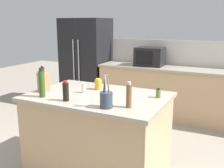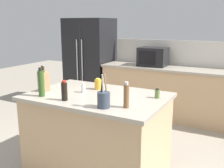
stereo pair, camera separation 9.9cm
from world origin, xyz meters
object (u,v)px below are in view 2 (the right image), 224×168
object	(u,v)px
olive_oil_bottle	(41,83)
salt_shaker	(83,88)
microwave	(153,57)
knife_block	(44,81)
honey_jar	(98,84)
soy_sauce_bottle	(64,91)
spice_jar_oregano	(157,94)
utensil_crock	(104,99)
refrigerator	(90,62)
pepper_grinder	(126,96)

from	to	relation	value
olive_oil_bottle	salt_shaker	world-z (taller)	olive_oil_bottle
microwave	knife_block	xyz separation A→B (m)	(-0.49, -2.34, -0.06)
salt_shaker	olive_oil_bottle	bearing A→B (deg)	-131.05
microwave	honey_jar	xyz separation A→B (m)	(0.03, -1.98, -0.11)
soy_sauce_bottle	honey_jar	size ratio (longest dim) A/B	1.58
soy_sauce_bottle	spice_jar_oregano	distance (m)	0.96
utensil_crock	spice_jar_oregano	distance (m)	0.64
utensil_crock	refrigerator	bearing A→B (deg)	125.38
refrigerator	soy_sauce_bottle	world-z (taller)	refrigerator
refrigerator	utensil_crock	world-z (taller)	refrigerator
olive_oil_bottle	soy_sauce_bottle	xyz separation A→B (m)	(0.31, -0.01, -0.05)
olive_oil_bottle	salt_shaker	distance (m)	0.47
honey_jar	utensil_crock	bearing A→B (deg)	-54.34
utensil_crock	knife_block	bearing A→B (deg)	167.17
microwave	olive_oil_bottle	size ratio (longest dim) A/B	1.60
salt_shaker	honey_jar	size ratio (longest dim) A/B	0.80
refrigerator	olive_oil_bottle	distance (m)	2.80
knife_block	salt_shaker	xyz separation A→B (m)	(0.45, 0.15, -0.06)
soy_sauce_bottle	utensil_crock	bearing A→B (deg)	-1.60
olive_oil_bottle	honey_jar	size ratio (longest dim) A/B	2.37
refrigerator	knife_block	xyz separation A→B (m)	(0.92, -2.39, 0.15)
salt_shaker	honey_jar	bearing A→B (deg)	70.67
refrigerator	pepper_grinder	size ratio (longest dim) A/B	7.32
microwave	pepper_grinder	distance (m)	2.53
utensil_crock	spice_jar_oregano	size ratio (longest dim) A/B	3.09
pepper_grinder	spice_jar_oregano	size ratio (longest dim) A/B	2.38
knife_block	spice_jar_oregano	world-z (taller)	knife_block
olive_oil_bottle	honey_jar	distance (m)	0.67
pepper_grinder	salt_shaker	bearing A→B (deg)	158.31
refrigerator	salt_shaker	xyz separation A→B (m)	(1.37, -2.24, 0.09)
salt_shaker	spice_jar_oregano	bearing A→B (deg)	12.56
microwave	utensil_crock	distance (m)	2.59
olive_oil_bottle	honey_jar	world-z (taller)	olive_oil_bottle
spice_jar_oregano	soy_sauce_bottle	bearing A→B (deg)	-146.45
spice_jar_oregano	honey_jar	size ratio (longest dim) A/B	0.78
refrigerator	soy_sauce_bottle	size ratio (longest dim) A/B	8.65
refrigerator	pepper_grinder	xyz separation A→B (m)	(2.03, -2.50, 0.15)
refrigerator	pepper_grinder	world-z (taller)	refrigerator
microwave	pepper_grinder	xyz separation A→B (m)	(0.62, -2.45, -0.05)
spice_jar_oregano	utensil_crock	bearing A→B (deg)	-121.49
soy_sauce_bottle	pepper_grinder	bearing A→B (deg)	7.52
utensil_crock	soy_sauce_bottle	size ratio (longest dim) A/B	1.53
knife_block	pepper_grinder	world-z (taller)	knife_block
refrigerator	salt_shaker	bearing A→B (deg)	-58.57
soy_sauce_bottle	honey_jar	world-z (taller)	soy_sauce_bottle
refrigerator	knife_block	size ratio (longest dim) A/B	6.23
olive_oil_bottle	spice_jar_oregano	xyz separation A→B (m)	(1.11, 0.53, -0.10)
microwave	pepper_grinder	size ratio (longest dim) A/B	2.04
utensil_crock	salt_shaker	bearing A→B (deg)	142.81
honey_jar	microwave	bearing A→B (deg)	90.82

